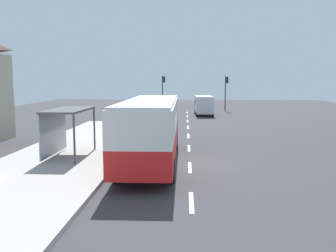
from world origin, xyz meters
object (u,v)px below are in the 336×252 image
Objects in this scene: bus_shelter at (63,120)px; white_van at (204,104)px; traffic_light_far_side at (163,87)px; recycling_bin_yellow at (113,141)px; traffic_light_near_side at (226,88)px; sedan_near at (200,102)px; recycling_bin_orange at (116,139)px; recycling_bin_red at (118,137)px; bus at (151,127)px.

white_van is at bearing 70.91° from bus_shelter.
traffic_light_far_side reaches higher than bus_shelter.
traffic_light_far_side is at bearing 87.87° from recycling_bin_yellow.
white_van is 1.11× the size of traffic_light_near_side.
traffic_light_far_side is (-5.40, -5.83, 2.40)m from sedan_near.
recycling_bin_yellow is 0.20× the size of traffic_light_near_side.
recycling_bin_red is (0.00, 0.70, 0.00)m from recycling_bin_orange.
sedan_near reaches higher than recycling_bin_orange.
traffic_light_near_side is at bearing 70.51° from recycling_bin_red.
recycling_bin_red is 4.41m from bus_shelter.
traffic_light_near_side is at bearing 77.08° from bus.
recycling_bin_yellow is 29.75m from traffic_light_far_side.
white_van reaches higher than recycling_bin_orange.
recycling_bin_red is at bearing 90.00° from recycling_bin_yellow.
bus is 4.88m from recycling_bin_red.
white_van is 22.31m from recycling_bin_red.
recycling_bin_red is (-6.50, -34.05, -0.14)m from sedan_near.
sedan_near is 1.10× the size of bus_shelter.
white_van is at bearing -90.45° from sedan_near.
traffic_light_far_side reaches higher than recycling_bin_orange.
recycling_bin_orange and recycling_bin_red have the same top height.
bus_shelter is (-4.70, 0.50, 0.25)m from bus.
white_van is at bearing 74.30° from recycling_bin_yellow.
sedan_near is 4.64× the size of recycling_bin_yellow.
bus is at bearing -58.32° from recycling_bin_red.
recycling_bin_yellow is 30.51m from traffic_light_near_side.
white_van reaches higher than sedan_near.
recycling_bin_red is 28.36m from traffic_light_far_side.
bus is 25.70m from white_van.
white_van is at bearing 73.82° from recycling_bin_orange.
traffic_light_near_side reaches higher than sedan_near.
sedan_near reaches higher than recycling_bin_red.
recycling_bin_yellow is at bearing -92.13° from traffic_light_far_side.
recycling_bin_yellow and recycling_bin_red have the same top height.
recycling_bin_red is (-2.49, 4.03, -1.19)m from bus.
bus_shelter reaches higher than recycling_bin_orange.
bus_shelter is (-2.21, -3.53, 1.44)m from recycling_bin_red.
traffic_light_near_side is at bearing 70.96° from recycling_bin_orange.
traffic_light_near_side is 0.98× the size of traffic_light_far_side.
bus_shelter is at bearing 173.87° from bus.
white_van is 22.98m from recycling_bin_orange.
sedan_near is 8.30m from traffic_light_far_side.
white_van is 23.66m from recycling_bin_yellow.
bus_shelter is (-11.92, -30.95, -1.05)m from traffic_light_near_side.
traffic_light_far_side is at bearing 92.46° from bus.
traffic_light_far_side is (-5.30, 6.86, 1.85)m from white_van.
recycling_bin_yellow is (-2.49, 2.63, -1.19)m from bus.
traffic_light_far_side is (1.10, 28.92, 2.54)m from recycling_bin_orange.
recycling_bin_orange is 1.00× the size of recycling_bin_red.
sedan_near is 34.67m from recycling_bin_red.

